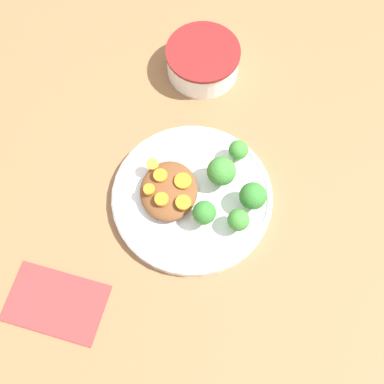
% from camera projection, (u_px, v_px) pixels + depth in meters
% --- Properties ---
extents(ground_plane, '(4.00, 4.00, 0.00)m').
position_uv_depth(ground_plane, '(192.00, 200.00, 0.87)').
color(ground_plane, '#8C603D').
extents(plate, '(0.26, 0.26, 0.02)m').
position_uv_depth(plate, '(192.00, 197.00, 0.86)').
color(plate, white).
rests_on(plate, ground_plane).
extents(dip_bowl, '(0.13, 0.13, 0.06)m').
position_uv_depth(dip_bowl, '(203.00, 59.00, 0.94)').
color(dip_bowl, white).
rests_on(dip_bowl, ground_plane).
extents(stew_mound, '(0.09, 0.10, 0.03)m').
position_uv_depth(stew_mound, '(169.00, 190.00, 0.84)').
color(stew_mound, brown).
rests_on(stew_mound, plate).
extents(broccoli_floret_0, '(0.05, 0.05, 0.06)m').
position_uv_depth(broccoli_floret_0, '(221.00, 172.00, 0.83)').
color(broccoli_floret_0, '#759E51').
rests_on(broccoli_floret_0, plate).
extents(broccoli_floret_1, '(0.03, 0.03, 0.05)m').
position_uv_depth(broccoli_floret_1, '(238.00, 221.00, 0.81)').
color(broccoli_floret_1, '#759E51').
rests_on(broccoli_floret_1, plate).
extents(broccoli_floret_2, '(0.04, 0.04, 0.05)m').
position_uv_depth(broccoli_floret_2, '(204.00, 213.00, 0.81)').
color(broccoli_floret_2, '#759E51').
rests_on(broccoli_floret_2, plate).
extents(broccoli_floret_3, '(0.04, 0.04, 0.06)m').
position_uv_depth(broccoli_floret_3, '(253.00, 196.00, 0.82)').
color(broccoli_floret_3, '#7FA85B').
rests_on(broccoli_floret_3, plate).
extents(broccoli_floret_4, '(0.03, 0.03, 0.05)m').
position_uv_depth(broccoli_floret_4, '(238.00, 151.00, 0.86)').
color(broccoli_floret_4, '#759E51').
rests_on(broccoli_floret_4, plate).
extents(carrot_slice_0, '(0.02, 0.02, 0.00)m').
position_uv_depth(carrot_slice_0, '(160.00, 175.00, 0.84)').
color(carrot_slice_0, orange).
rests_on(carrot_slice_0, stew_mound).
extents(carrot_slice_1, '(0.02, 0.02, 0.00)m').
position_uv_depth(carrot_slice_1, '(183.00, 202.00, 0.82)').
color(carrot_slice_1, orange).
rests_on(carrot_slice_1, stew_mound).
extents(carrot_slice_2, '(0.02, 0.02, 0.01)m').
position_uv_depth(carrot_slice_2, '(149.00, 190.00, 0.83)').
color(carrot_slice_2, orange).
rests_on(carrot_slice_2, stew_mound).
extents(carrot_slice_3, '(0.02, 0.02, 0.00)m').
position_uv_depth(carrot_slice_3, '(152.00, 164.00, 0.84)').
color(carrot_slice_3, orange).
rests_on(carrot_slice_3, stew_mound).
extents(carrot_slice_4, '(0.03, 0.03, 0.00)m').
position_uv_depth(carrot_slice_4, '(183.00, 181.00, 0.83)').
color(carrot_slice_4, orange).
rests_on(carrot_slice_4, stew_mound).
extents(carrot_slice_5, '(0.02, 0.02, 0.01)m').
position_uv_depth(carrot_slice_5, '(162.00, 199.00, 0.82)').
color(carrot_slice_5, orange).
rests_on(carrot_slice_5, stew_mound).
extents(napkin, '(0.16, 0.12, 0.01)m').
position_uv_depth(napkin, '(56.00, 303.00, 0.80)').
color(napkin, '#B73333').
rests_on(napkin, ground_plane).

